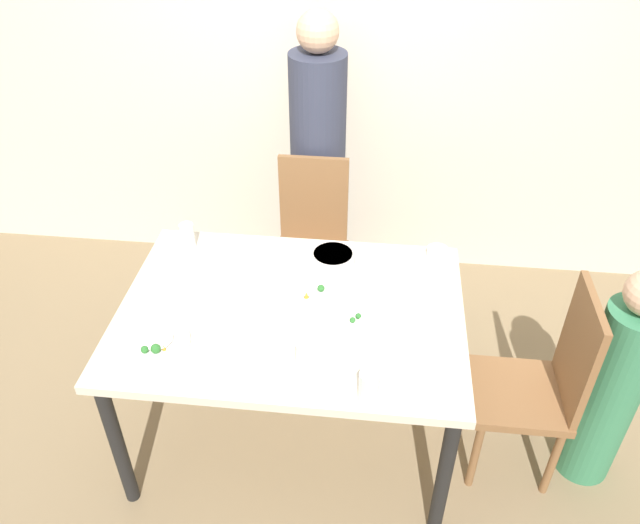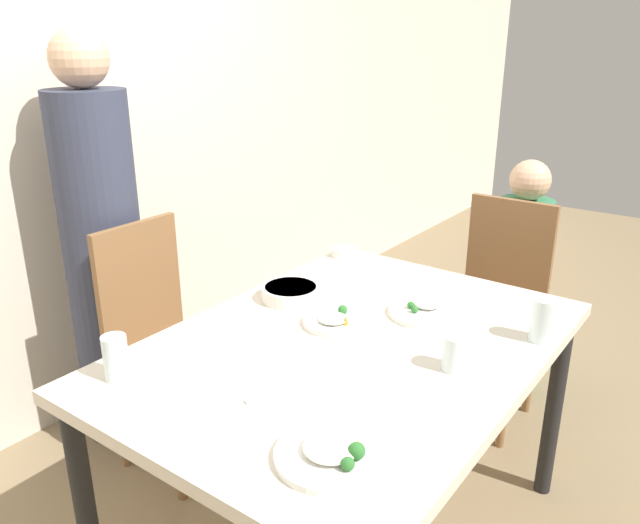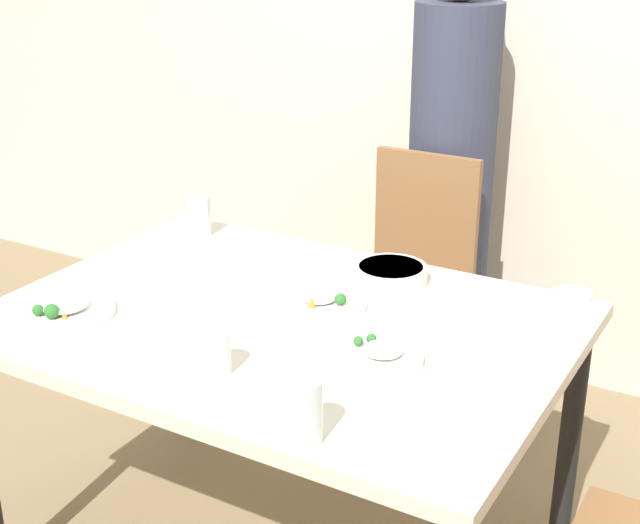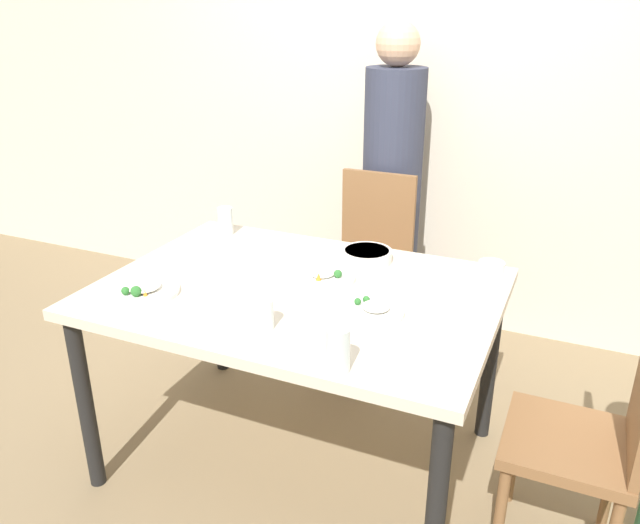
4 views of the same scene
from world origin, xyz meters
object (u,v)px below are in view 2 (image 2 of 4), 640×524
at_px(chair_child_spot, 495,307).
at_px(plate_rice_adult, 332,453).
at_px(person_child, 518,285).
at_px(glass_water_tall, 116,358).
at_px(bowl_curry, 291,292).
at_px(person_adult, 105,261).
at_px(chair_adult_spot, 163,341).

xyz_separation_m(chair_child_spot, plate_rice_adult, (-1.56, -0.21, 0.27)).
xyz_separation_m(person_child, glass_water_tall, (-1.91, 0.45, 0.31)).
relative_size(person_child, bowl_curry, 5.48).
distance_m(person_adult, bowl_curry, 0.85).
height_order(chair_child_spot, person_adult, person_adult).
bearing_deg(bowl_curry, chair_adult_spot, 107.69).
bearing_deg(chair_adult_spot, bowl_curry, -72.31).
bearing_deg(person_adult, bowl_curry, -78.82).
distance_m(bowl_curry, plate_rice_adult, 0.89).
relative_size(person_child, plate_rice_adult, 4.44).
distance_m(chair_adult_spot, chair_child_spot, 1.44).
relative_size(chair_child_spot, plate_rice_adult, 3.87).
height_order(person_child, plate_rice_adult, person_child).
relative_size(person_child, glass_water_tall, 8.92).
distance_m(plate_rice_adult, glass_water_tall, 0.67).
bearing_deg(chair_child_spot, person_adult, -138.78).
height_order(chair_child_spot, person_child, person_child).
height_order(person_adult, glass_water_tall, person_adult).
bearing_deg(plate_rice_adult, bowl_curry, 44.63).
distance_m(chair_adult_spot, person_adult, 0.42).
bearing_deg(plate_rice_adult, glass_water_tall, 95.46).
height_order(bowl_curry, glass_water_tall, glass_water_tall).
height_order(bowl_curry, plate_rice_adult, plate_rice_adult).
bearing_deg(chair_adult_spot, person_adult, 90.00).
height_order(chair_adult_spot, bowl_curry, chair_adult_spot).
distance_m(chair_child_spot, plate_rice_adult, 1.60).
xyz_separation_m(person_adult, plate_rice_adult, (-0.47, -1.46, 0.00)).
bearing_deg(person_adult, person_child, -42.13).
bearing_deg(person_child, plate_rice_adult, -173.39).
relative_size(chair_child_spot, person_child, 0.87).
height_order(chair_child_spot, glass_water_tall, chair_child_spot).
bearing_deg(chair_child_spot, person_child, 90.00).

